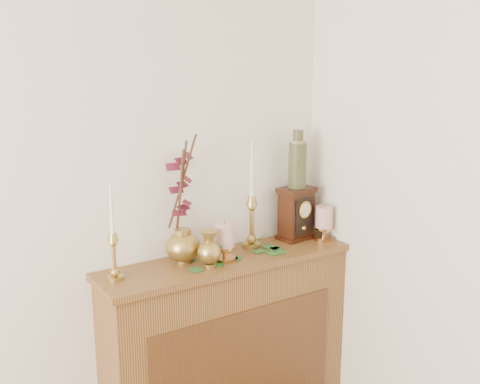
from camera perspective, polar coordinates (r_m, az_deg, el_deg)
console_shelf at (r=2.82m, az=-1.15°, el=-16.10°), size 1.24×0.34×0.93m
candlestick_left at (r=2.36m, az=-12.72°, el=-5.66°), size 0.07×0.07×0.41m
candlestick_center at (r=2.69m, az=1.20°, el=-2.19°), size 0.09×0.09×0.52m
bud_vase at (r=2.46m, az=-3.15°, el=-5.86°), size 0.10×0.10×0.17m
ginger_jar at (r=2.52m, az=-6.03°, el=-1.21°), size 0.23×0.25×0.58m
pillar_candle_left at (r=2.53m, az=-1.56°, el=-4.87°), size 0.10×0.10×0.19m
pillar_candle_right at (r=2.85m, az=8.53°, el=-2.96°), size 0.10×0.10×0.19m
ivy_garland at (r=2.64m, az=-1.15°, el=-6.06°), size 0.49×0.19×0.09m
mantel_clock at (r=2.85m, az=5.76°, el=-2.21°), size 0.19×0.15×0.27m
ceramic_vase at (r=2.79m, az=5.85°, el=3.05°), size 0.09×0.09×0.29m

